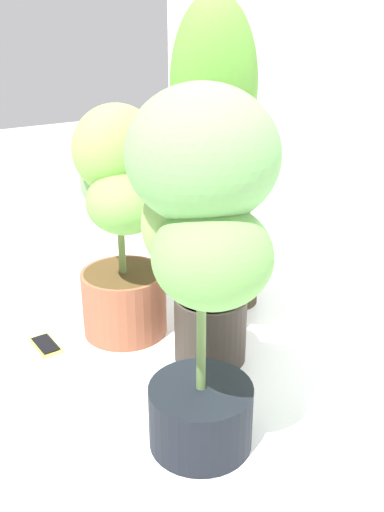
{
  "coord_description": "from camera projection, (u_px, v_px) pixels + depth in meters",
  "views": [
    {
      "loc": [
        1.23,
        -0.76,
        1.02
      ],
      "look_at": [
        -0.11,
        0.08,
        0.33
      ],
      "focal_mm": 40.85,
      "sensor_mm": 36.0,
      "label": 1
    }
  ],
  "objects": [
    {
      "name": "potted_plant_front_right",
      "position": [
        202.0,
        239.0,
        1.25
      ],
      "size": [
        0.45,
        0.43,
        0.88
      ],
      "color": "black",
      "rests_on": "ground"
    },
    {
      "name": "ground_plane",
      "position": [
        190.0,
        375.0,
        1.73
      ],
      "size": [
        8.0,
        8.0,
        0.0
      ],
      "primitive_type": "plane",
      "color": "silver",
      "rests_on": "ground"
    },
    {
      "name": "cell_phone",
      "position": [
        46.0,
        345.0,
        1.88
      ],
      "size": [
        0.15,
        0.08,
        0.01
      ],
      "rotation": [
        0.0,
        0.0,
        -1.52
      ],
      "color": "#CECB4F",
      "rests_on": "ground"
    },
    {
      "name": "potted_plant_center",
      "position": [
        211.0,
        165.0,
        1.6
      ],
      "size": [
        0.34,
        0.3,
        1.05
      ],
      "color": "#312A23",
      "rests_on": "ground"
    },
    {
      "name": "potted_plant_front_left",
      "position": [
        120.0,
        215.0,
        1.8
      ],
      "size": [
        0.43,
        0.31,
        0.75
      ],
      "color": "#975238",
      "rests_on": "ground"
    },
    {
      "name": "potted_plant_back_left",
      "position": [
        233.0,
        184.0,
        2.01
      ],
      "size": [
        0.31,
        0.25,
        0.76
      ],
      "color": "#312917",
      "rests_on": "ground"
    }
  ]
}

